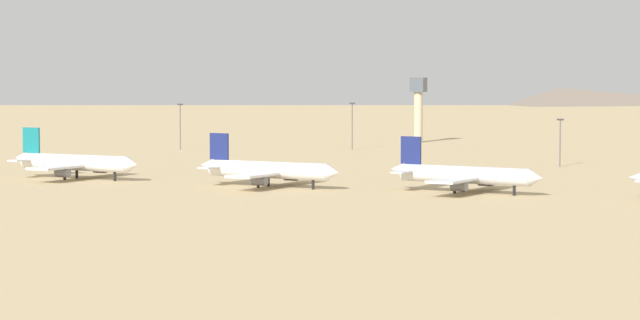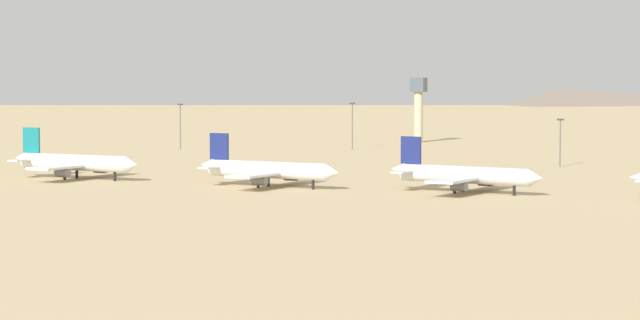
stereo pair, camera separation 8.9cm
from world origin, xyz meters
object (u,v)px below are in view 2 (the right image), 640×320
(parked_jet_navy_2, at_px, (267,170))
(parked_jet_navy_3, at_px, (463,175))
(parked_jet_teal_1, at_px, (74,163))
(light_pole_west, at_px, (180,123))
(light_pole_east, at_px, (352,123))
(light_pole_mid, at_px, (560,138))
(control_tower, at_px, (419,103))

(parked_jet_navy_2, height_order, parked_jet_navy_3, parked_jet_navy_2)
(parked_jet_teal_1, distance_m, light_pole_west, 119.53)
(light_pole_west, height_order, light_pole_east, light_pole_east)
(parked_jet_navy_3, relative_size, light_pole_mid, 2.70)
(light_pole_mid, xyz_separation_m, light_pole_east, (-80.02, 50.57, 1.30))
(parked_jet_navy_2, xyz_separation_m, parked_jet_navy_3, (44.54, 3.65, -0.03))
(parked_jet_teal_1, bearing_deg, light_pole_mid, 45.45)
(light_pole_west, distance_m, light_pole_east, 57.47)
(parked_jet_navy_3, bearing_deg, light_pole_mid, 96.44)
(light_pole_west, bearing_deg, parked_jet_navy_3, -41.00)
(light_pole_west, bearing_deg, control_tower, 49.90)
(control_tower, xyz_separation_m, light_pole_east, (-6.65, -50.84, -5.31))
(light_pole_east, bearing_deg, light_pole_west, -158.87)
(parked_jet_navy_3, xyz_separation_m, light_pole_west, (-130.12, 113.13, 5.01))
(parked_jet_teal_1, relative_size, control_tower, 1.56)
(parked_jet_teal_1, relative_size, parked_jet_navy_3, 1.04)
(parked_jet_navy_2, relative_size, parked_jet_navy_3, 1.01)
(parked_jet_teal_1, height_order, control_tower, control_tower)
(parked_jet_navy_3, distance_m, light_pole_west, 172.49)
(control_tower, bearing_deg, light_pole_east, -97.45)
(control_tower, height_order, light_pole_mid, control_tower)
(control_tower, distance_m, light_pole_west, 93.70)
(parked_jet_navy_2, distance_m, light_pole_east, 141.25)
(light_pole_east, bearing_deg, control_tower, 82.55)
(parked_jet_teal_1, distance_m, control_tower, 188.47)
(parked_jet_navy_3, xyz_separation_m, light_pole_east, (-76.52, 133.84, 5.19))
(parked_jet_navy_2, xyz_separation_m, light_pole_east, (-31.98, 137.49, 5.16))
(control_tower, bearing_deg, light_pole_west, -130.10)
(parked_jet_navy_2, relative_size, light_pole_east, 2.29)
(parked_jet_navy_3, bearing_deg, light_pole_east, 128.60)
(parked_jet_navy_3, height_order, light_pole_west, light_pole_west)
(parked_jet_navy_3, bearing_deg, light_pole_west, 147.84)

